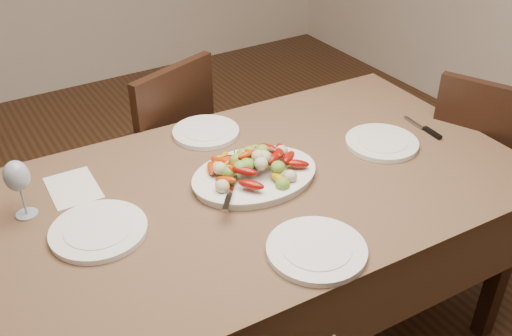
{
  "coord_description": "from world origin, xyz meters",
  "views": [
    {
      "loc": [
        -0.59,
        -1.09,
        1.83
      ],
      "look_at": [
        0.23,
        0.23,
        0.82
      ],
      "focal_mm": 40.0,
      "sensor_mm": 36.0,
      "label": 1
    }
  ],
  "objects_px": {
    "chair_right": "(486,171)",
    "plate_left": "(99,231)",
    "chair_far": "(150,155)",
    "wine_glass": "(20,188)",
    "serving_platter": "(255,177)",
    "plate_right": "(382,143)",
    "dining_table": "(256,268)",
    "plate_far": "(206,132)",
    "plate_near": "(316,250)"
  },
  "relations": [
    {
      "from": "dining_table",
      "to": "serving_platter",
      "type": "distance_m",
      "value": 0.39
    },
    {
      "from": "serving_platter",
      "to": "wine_glass",
      "type": "relative_size",
      "value": 2.06
    },
    {
      "from": "chair_far",
      "to": "plate_near",
      "type": "bearing_deg",
      "value": 71.29
    },
    {
      "from": "plate_left",
      "to": "plate_near",
      "type": "height_order",
      "value": "same"
    },
    {
      "from": "plate_far",
      "to": "plate_near",
      "type": "height_order",
      "value": "same"
    },
    {
      "from": "plate_right",
      "to": "plate_near",
      "type": "xyz_separation_m",
      "value": [
        -0.56,
        -0.35,
        0.0
      ]
    },
    {
      "from": "chair_right",
      "to": "dining_table",
      "type": "bearing_deg",
      "value": 61.82
    },
    {
      "from": "dining_table",
      "to": "wine_glass",
      "type": "distance_m",
      "value": 0.87
    },
    {
      "from": "plate_left",
      "to": "plate_far",
      "type": "height_order",
      "value": "same"
    },
    {
      "from": "plate_far",
      "to": "wine_glass",
      "type": "height_order",
      "value": "wine_glass"
    },
    {
      "from": "plate_far",
      "to": "plate_near",
      "type": "bearing_deg",
      "value": -93.63
    },
    {
      "from": "chair_right",
      "to": "plate_left",
      "type": "height_order",
      "value": "chair_right"
    },
    {
      "from": "chair_right",
      "to": "serving_platter",
      "type": "bearing_deg",
      "value": 60.76
    },
    {
      "from": "chair_far",
      "to": "dining_table",
      "type": "bearing_deg",
      "value": 74.69
    },
    {
      "from": "chair_far",
      "to": "chair_right",
      "type": "distance_m",
      "value": 1.48
    },
    {
      "from": "plate_left",
      "to": "plate_far",
      "type": "xyz_separation_m",
      "value": [
        0.54,
        0.36,
        0.0
      ]
    },
    {
      "from": "plate_right",
      "to": "wine_glass",
      "type": "distance_m",
      "value": 1.24
    },
    {
      "from": "chair_right",
      "to": "plate_right",
      "type": "height_order",
      "value": "chair_right"
    },
    {
      "from": "dining_table",
      "to": "serving_platter",
      "type": "height_order",
      "value": "serving_platter"
    },
    {
      "from": "dining_table",
      "to": "chair_right",
      "type": "xyz_separation_m",
      "value": [
        1.12,
        -0.09,
        0.1
      ]
    },
    {
      "from": "chair_right",
      "to": "plate_near",
      "type": "distance_m",
      "value": 1.22
    },
    {
      "from": "plate_far",
      "to": "serving_platter",
      "type": "bearing_deg",
      "value": -90.86
    },
    {
      "from": "serving_platter",
      "to": "wine_glass",
      "type": "distance_m",
      "value": 0.73
    },
    {
      "from": "chair_far",
      "to": "wine_glass",
      "type": "bearing_deg",
      "value": 22.3
    },
    {
      "from": "chair_right",
      "to": "plate_left",
      "type": "bearing_deg",
      "value": 62.46
    },
    {
      "from": "chair_far",
      "to": "plate_right",
      "type": "distance_m",
      "value": 1.06
    },
    {
      "from": "serving_platter",
      "to": "plate_far",
      "type": "relative_size",
      "value": 1.67
    },
    {
      "from": "plate_far",
      "to": "wine_glass",
      "type": "bearing_deg",
      "value": -167.47
    },
    {
      "from": "dining_table",
      "to": "plate_near",
      "type": "xyz_separation_m",
      "value": [
        -0.04,
        -0.38,
        0.39
      ]
    },
    {
      "from": "plate_left",
      "to": "plate_far",
      "type": "bearing_deg",
      "value": 33.4
    },
    {
      "from": "plate_left",
      "to": "plate_right",
      "type": "height_order",
      "value": "same"
    },
    {
      "from": "serving_platter",
      "to": "plate_right",
      "type": "xyz_separation_m",
      "value": [
        0.52,
        -0.05,
        -0.0
      ]
    },
    {
      "from": "plate_left",
      "to": "chair_far",
      "type": "bearing_deg",
      "value": 59.37
    },
    {
      "from": "chair_right",
      "to": "wine_glass",
      "type": "xyz_separation_m",
      "value": [
        -1.8,
        0.32,
        0.39
      ]
    },
    {
      "from": "dining_table",
      "to": "plate_left",
      "type": "xyz_separation_m",
      "value": [
        -0.53,
        0.03,
        0.39
      ]
    },
    {
      "from": "plate_far",
      "to": "wine_glass",
      "type": "xyz_separation_m",
      "value": [
        -0.7,
        -0.16,
        0.09
      ]
    },
    {
      "from": "dining_table",
      "to": "plate_near",
      "type": "relative_size",
      "value": 6.46
    },
    {
      "from": "chair_far",
      "to": "chair_right",
      "type": "xyz_separation_m",
      "value": [
        1.19,
        -0.89,
        0.0
      ]
    },
    {
      "from": "dining_table",
      "to": "chair_right",
      "type": "bearing_deg",
      "value": -4.76
    },
    {
      "from": "plate_right",
      "to": "chair_far",
      "type": "bearing_deg",
      "value": 125.96
    },
    {
      "from": "chair_far",
      "to": "plate_left",
      "type": "relative_size",
      "value": 3.34
    },
    {
      "from": "plate_near",
      "to": "plate_right",
      "type": "bearing_deg",
      "value": 31.89
    },
    {
      "from": "plate_left",
      "to": "chair_right",
      "type": "bearing_deg",
      "value": -4.12
    },
    {
      "from": "wine_glass",
      "to": "serving_platter",
      "type": "bearing_deg",
      "value": -16.55
    },
    {
      "from": "plate_near",
      "to": "chair_right",
      "type": "bearing_deg",
      "value": 13.94
    },
    {
      "from": "chair_far",
      "to": "chair_right",
      "type": "height_order",
      "value": "same"
    },
    {
      "from": "dining_table",
      "to": "plate_far",
      "type": "height_order",
      "value": "plate_far"
    },
    {
      "from": "chair_right",
      "to": "plate_left",
      "type": "xyz_separation_m",
      "value": [
        -1.65,
        0.12,
        0.29
      ]
    },
    {
      "from": "plate_right",
      "to": "plate_far",
      "type": "distance_m",
      "value": 0.66
    },
    {
      "from": "serving_platter",
      "to": "plate_left",
      "type": "relative_size",
      "value": 1.48
    }
  ]
}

